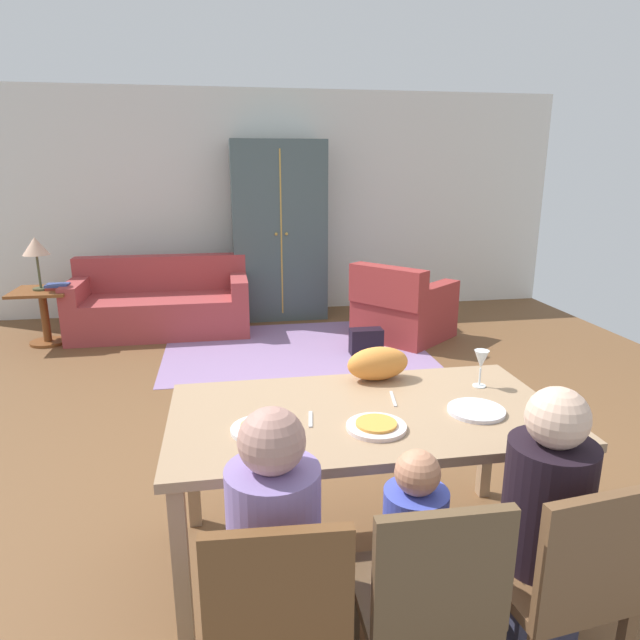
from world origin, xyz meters
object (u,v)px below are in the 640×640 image
at_px(dining_chair_man, 278,616).
at_px(side_table, 44,309).
at_px(plate_near_man, 261,429).
at_px(book_upper, 57,285).
at_px(wine_glass, 481,361).
at_px(table_lamp, 36,248).
at_px(armoire, 279,231).
at_px(handbag, 366,342).
at_px(couch, 162,305).
at_px(book_lower, 58,288).
at_px(dining_chair_woman, 567,578).
at_px(dining_table, 366,426).
at_px(person_man, 275,570).
at_px(person_child, 410,574).
at_px(plate_near_child, 377,427).
at_px(armchair, 402,309).
at_px(cat, 378,363).
at_px(person_woman, 535,539).
at_px(dining_chair_child, 428,596).
at_px(plate_near_woman, 476,411).

bearing_deg(dining_chair_man, side_table, 113.31).
bearing_deg(plate_near_man, book_upper, 115.08).
xyz_separation_m(wine_glass, table_lamp, (-3.08, 3.62, 0.12)).
relative_size(armoire, handbag, 6.56).
relative_size(couch, book_lower, 8.67).
bearing_deg(dining_chair_woman, table_lamp, 122.57).
xyz_separation_m(dining_table, person_man, (-0.47, -0.64, -0.17)).
xyz_separation_m(wine_glass, dining_chair_woman, (-0.14, -1.00, -0.40)).
distance_m(dining_chair_man, person_child, 0.51).
relative_size(plate_near_child, side_table, 0.43).
xyz_separation_m(book_lower, handbag, (3.05, -0.90, -0.46)).
relative_size(armchair, armoire, 0.57).
bearing_deg(person_child, cat, 81.53).
relative_size(person_man, armchair, 0.92).
bearing_deg(table_lamp, person_woman, -56.54).
bearing_deg(plate_near_child, dining_table, 90.00).
height_order(couch, book_lower, couch).
bearing_deg(book_lower, table_lamp, 178.95).
bearing_deg(dining_chair_child, handbag, 78.53).
relative_size(person_woman, table_lamp, 2.05).
relative_size(cat, armoire, 0.15).
distance_m(cat, table_lamp, 4.32).
height_order(plate_near_woman, dining_chair_child, dining_chair_child).
distance_m(cat, book_lower, 4.23).
distance_m(dining_chair_child, table_lamp, 5.26).
height_order(dining_chair_child, person_child, person_child).
bearing_deg(book_upper, dining_chair_woman, -58.86).
bearing_deg(armoire, table_lamp, -164.03).
bearing_deg(plate_near_man, dining_chair_man, -90.38).
relative_size(person_woman, cat, 3.47).
bearing_deg(person_woman, book_upper, 122.00).
relative_size(dining_chair_woman, armchair, 0.72).
xyz_separation_m(dining_chair_woman, side_table, (-2.95, 4.61, -0.11)).
bearing_deg(wine_glass, armoire, 97.26).
bearing_deg(plate_near_man, book_lower, 114.99).
bearing_deg(wine_glass, plate_near_man, -164.62).
height_order(couch, armchair, same).
xyz_separation_m(person_man, armchair, (1.73, 4.00, -0.19)).
xyz_separation_m(dining_table, armoire, (0.07, 4.52, 0.36)).
height_order(plate_near_woman, book_upper, plate_near_woman).
height_order(couch, armoire, armoire).
height_order(armoire, table_lamp, armoire).
relative_size(plate_near_man, book_lower, 1.14).
distance_m(plate_near_woman, book_lower, 4.78).
relative_size(couch, book_upper, 8.67).
height_order(dining_chair_man, armchair, dining_chair_man).
bearing_deg(book_upper, dining_chair_child, -63.46).
distance_m(wine_glass, book_upper, 4.66).
bearing_deg(wine_glass, plate_near_child, -149.80).
relative_size(plate_near_man, person_child, 0.27).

